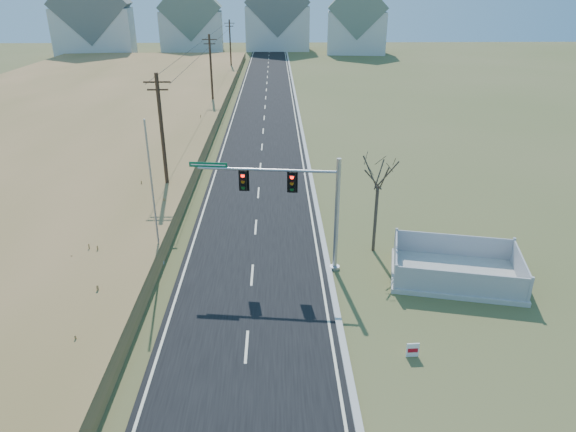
{
  "coord_description": "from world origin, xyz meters",
  "views": [
    {
      "loc": [
        1.34,
        -19.82,
        14.17
      ],
      "look_at": [
        1.93,
        4.22,
        3.4
      ],
      "focal_mm": 32.0,
      "sensor_mm": 36.0,
      "label": 1
    }
  ],
  "objects_px": {
    "traffic_signal_mast": "(302,201)",
    "flagpole": "(155,210)",
    "bare_tree": "(379,171)",
    "fence_enclosure": "(455,273)",
    "open_sign": "(413,350)"
  },
  "relations": [
    {
      "from": "open_sign",
      "to": "fence_enclosure",
      "type": "bearing_deg",
      "value": 55.93
    },
    {
      "from": "fence_enclosure",
      "to": "bare_tree",
      "type": "xyz_separation_m",
      "value": [
        -3.81,
        3.18,
        4.6
      ]
    },
    {
      "from": "fence_enclosure",
      "to": "flagpole",
      "type": "relative_size",
      "value": 0.91
    },
    {
      "from": "bare_tree",
      "to": "flagpole",
      "type": "bearing_deg",
      "value": -173.79
    },
    {
      "from": "fence_enclosure",
      "to": "bare_tree",
      "type": "distance_m",
      "value": 6.77
    },
    {
      "from": "open_sign",
      "to": "bare_tree",
      "type": "bearing_deg",
      "value": 87.0
    },
    {
      "from": "traffic_signal_mast",
      "to": "flagpole",
      "type": "bearing_deg",
      "value": -177.37
    },
    {
      "from": "fence_enclosure",
      "to": "bare_tree",
      "type": "height_order",
      "value": "bare_tree"
    },
    {
      "from": "traffic_signal_mast",
      "to": "flagpole",
      "type": "xyz_separation_m",
      "value": [
        -7.85,
        0.58,
        -0.71
      ]
    },
    {
      "from": "fence_enclosure",
      "to": "flagpole",
      "type": "bearing_deg",
      "value": -174.11
    },
    {
      "from": "fence_enclosure",
      "to": "open_sign",
      "type": "height_order",
      "value": "fence_enclosure"
    },
    {
      "from": "fence_enclosure",
      "to": "open_sign",
      "type": "distance_m",
      "value": 7.42
    },
    {
      "from": "fence_enclosure",
      "to": "flagpole",
      "type": "xyz_separation_m",
      "value": [
        -15.98,
        1.86,
        2.98
      ]
    },
    {
      "from": "open_sign",
      "to": "flagpole",
      "type": "distance_m",
      "value": 14.91
    },
    {
      "from": "flagpole",
      "to": "open_sign",
      "type": "bearing_deg",
      "value": -34.07
    }
  ]
}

